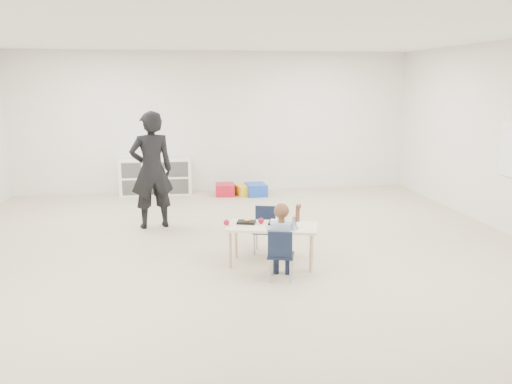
{
  "coord_description": "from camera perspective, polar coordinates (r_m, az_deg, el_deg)",
  "views": [
    {
      "loc": [
        -0.83,
        -6.46,
        2.2
      ],
      "look_at": [
        0.17,
        0.08,
        0.85
      ],
      "focal_mm": 38.0,
      "sensor_mm": 36.0,
      "label": 1
    }
  ],
  "objects": [
    {
      "name": "table",
      "position": [
        6.63,
        1.69,
        -5.58
      ],
      "size": [
        1.19,
        0.82,
        0.49
      ],
      "rotation": [
        0.0,
        0.0,
        -0.28
      ],
      "color": "#F2E0C1",
      "rests_on": "ground"
    },
    {
      "name": "chair_near",
      "position": [
        6.14,
        2.64,
        -6.57
      ],
      "size": [
        0.35,
        0.34,
        0.59
      ],
      "primitive_type": null,
      "rotation": [
        0.0,
        0.0,
        -0.28
      ],
      "color": "black",
      "rests_on": "ground"
    },
    {
      "name": "bin_red",
      "position": [
        10.69,
        -3.29,
        0.26
      ],
      "size": [
        0.38,
        0.48,
        0.23
      ],
      "primitive_type": "cube",
      "rotation": [
        0.0,
        0.0,
        -0.05
      ],
      "color": "#AE1124",
      "rests_on": "ground"
    },
    {
      "name": "chair_far",
      "position": [
        7.1,
        0.89,
        -4.03
      ],
      "size": [
        0.35,
        0.34,
        0.59
      ],
      "primitive_type": null,
      "rotation": [
        0.0,
        0.0,
        -0.28
      ],
      "color": "black",
      "rests_on": "ground"
    },
    {
      "name": "bin_blue",
      "position": [
        10.65,
        -0.01,
        0.26
      ],
      "size": [
        0.41,
        0.51,
        0.23
      ],
      "primitive_type": "cube",
      "rotation": [
        0.0,
        0.0,
        0.08
      ],
      "color": "#1840BB",
      "rests_on": "ground"
    },
    {
      "name": "room",
      "position": [
        6.56,
        -1.36,
        4.52
      ],
      "size": [
        9.0,
        9.02,
        2.8
      ],
      "color": "#C3B396",
      "rests_on": "ground"
    },
    {
      "name": "bin_yellow",
      "position": [
        10.67,
        -1.17,
        0.2
      ],
      "size": [
        0.41,
        0.48,
        0.21
      ],
      "primitive_type": "cube",
      "rotation": [
        0.0,
        0.0,
        0.22
      ],
      "color": "gold",
      "rests_on": "ground"
    },
    {
      "name": "apple_near",
      "position": [
        6.64,
        0.54,
        -3.04
      ],
      "size": [
        0.07,
        0.07,
        0.07
      ],
      "primitive_type": "sphere",
      "color": "maroon",
      "rests_on": "table"
    },
    {
      "name": "lunch_tray_near",
      "position": [
        6.6,
        2.28,
        -3.32
      ],
      "size": [
        0.26,
        0.21,
        0.03
      ],
      "primitive_type": "cube",
      "rotation": [
        0.0,
        0.0,
        -0.28
      ],
      "color": "black",
      "rests_on": "table"
    },
    {
      "name": "cubby_shelf",
      "position": [
        10.91,
        -10.52,
        1.57
      ],
      "size": [
        1.4,
        0.4,
        0.7
      ],
      "primitive_type": "cube",
      "color": "white",
      "rests_on": "ground"
    },
    {
      "name": "lunch_tray_far",
      "position": [
        6.66,
        -1.02,
        -3.19
      ],
      "size": [
        0.26,
        0.21,
        0.03
      ],
      "primitive_type": "cube",
      "rotation": [
        0.0,
        0.0,
        -0.28
      ],
      "color": "black",
      "rests_on": "table"
    },
    {
      "name": "adult",
      "position": [
        8.34,
        -10.93,
        2.28
      ],
      "size": [
        0.73,
        0.56,
        1.78
      ],
      "primitive_type": "imported",
      "rotation": [
        0.0,
        0.0,
        3.37
      ],
      "color": "black",
      "rests_on": "ground"
    },
    {
      "name": "milk_carton",
      "position": [
        6.44,
        1.87,
        -3.38
      ],
      "size": [
        0.09,
        0.09,
        0.1
      ],
      "primitive_type": "cube",
      "rotation": [
        0.0,
        0.0,
        -0.28
      ],
      "color": "white",
      "rests_on": "table"
    },
    {
      "name": "bread_roll",
      "position": [
        6.45,
        3.94,
        -3.53
      ],
      "size": [
        0.09,
        0.09,
        0.07
      ],
      "primitive_type": "ellipsoid",
      "color": "#B37D49",
      "rests_on": "table"
    },
    {
      "name": "child",
      "position": [
        6.08,
        2.65,
        -5.04
      ],
      "size": [
        0.49,
        0.49,
        0.94
      ],
      "primitive_type": null,
      "rotation": [
        0.0,
        0.0,
        -0.28
      ],
      "color": "#A7BBE3",
      "rests_on": "chair_near"
    },
    {
      "name": "apple_far",
      "position": [
        6.56,
        -3.13,
        -3.24
      ],
      "size": [
        0.07,
        0.07,
        0.07
      ],
      "primitive_type": "sphere",
      "color": "maroon",
      "rests_on": "table"
    }
  ]
}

